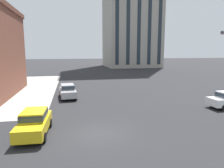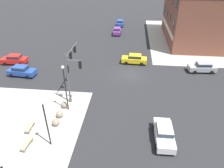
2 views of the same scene
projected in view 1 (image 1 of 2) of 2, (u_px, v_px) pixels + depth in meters
The scene contains 3 objects.
ground_plane at pixel (99, 133), 14.27m from camera, with size 320.00×320.00×0.00m, color #262628.
car_main_southbound_near at pixel (68, 91), 25.21m from camera, with size 2.16×4.53×1.68m.
car_parked_curb at pixel (34, 122), 13.96m from camera, with size 2.05×4.48×1.68m.
Camera 1 is at (-1.84, -13.48, 5.61)m, focal length 32.91 mm.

